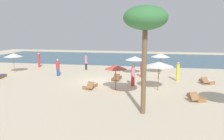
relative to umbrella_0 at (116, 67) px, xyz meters
name	(u,v)px	position (x,y,z in m)	size (l,w,h in m)	color
ground_plane	(98,81)	(-2.19, 2.73, -1.90)	(60.00, 60.00, 0.00)	beige
ocean_water	(122,58)	(-2.19, 19.73, -1.87)	(48.00, 16.00, 0.06)	#3D6075
umbrella_0	(116,67)	(0.00, 0.00, 0.00)	(1.76, 1.76, 2.08)	brown
umbrella_1	(135,58)	(1.00, 6.76, -0.12)	(2.11, 2.11, 1.98)	olive
umbrella_2	(160,55)	(3.75, 7.27, 0.21)	(2.02, 2.02, 2.31)	brown
umbrella_3	(13,55)	(-12.62, 5.03, 0.13)	(1.99, 1.99, 2.24)	olive
umbrella_4	(159,64)	(3.38, 0.49, 0.26)	(2.29, 2.29, 2.34)	brown
lounger_0	(207,81)	(7.85, 3.75, -1.72)	(1.27, 1.79, 0.66)	olive
lounger_2	(196,97)	(5.94, -1.44, -1.73)	(1.16, 1.80, 0.68)	olive
lounger_3	(0,76)	(-12.32, 2.19, -1.72)	(0.91, 1.73, 0.73)	brown
lounger_4	(90,86)	(-2.19, 0.15, -1.72)	(1.03, 1.79, 0.68)	olive
lounger_5	(117,78)	(-0.49, 3.52, -1.72)	(0.83, 1.71, 0.74)	brown
person_0	(86,62)	(-5.09, 8.30, -0.99)	(0.37, 0.37, 1.76)	#26262D
person_1	(178,71)	(5.28, 4.08, -0.94)	(0.37, 0.37, 1.86)	yellow
person_2	(142,69)	(1.86, 5.10, -1.02)	(0.37, 0.37, 1.72)	#BF3338
person_3	(133,75)	(1.26, 1.54, -0.96)	(0.50, 0.50, 1.86)	#BF3338
person_4	(39,60)	(-11.72, 8.97, -0.94)	(0.46, 0.46, 1.88)	#BF3338
person_5	(58,67)	(-6.95, 4.28, -0.99)	(0.52, 0.52, 1.80)	#2D4C8C
palm_0	(145,20)	(2.39, -4.63, 3.42)	(2.43, 2.43, 6.13)	brown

